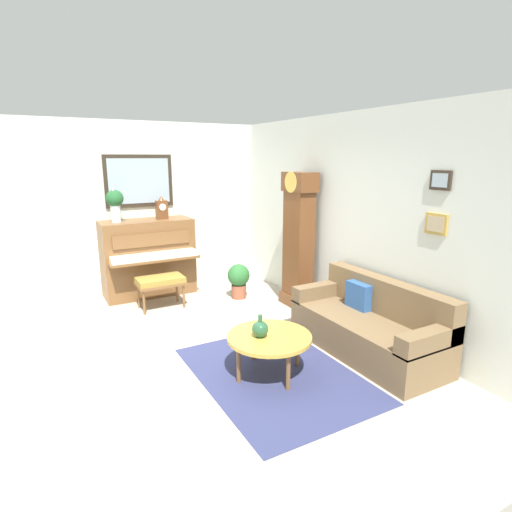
{
  "coord_description": "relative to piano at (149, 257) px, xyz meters",
  "views": [
    {
      "loc": [
        4.36,
        -1.38,
        2.23
      ],
      "look_at": [
        -0.07,
        1.08,
        1.01
      ],
      "focal_mm": 28.97,
      "sensor_mm": 36.0,
      "label": 1
    }
  ],
  "objects": [
    {
      "name": "area_rug",
      "position": [
        3.25,
        0.44,
        -0.62
      ],
      "size": [
        2.1,
        1.5,
        0.01
      ],
      "primitive_type": "cube",
      "color": "navy",
      "rests_on": "ground_plane"
    },
    {
      "name": "piano",
      "position": [
        0.0,
        0.0,
        0.0
      ],
      "size": [
        0.87,
        1.44,
        1.25
      ],
      "color": "brown",
      "rests_on": "ground_plane"
    },
    {
      "name": "potted_plant",
      "position": [
        0.88,
        1.21,
        -0.31
      ],
      "size": [
        0.36,
        0.36,
        0.56
      ],
      "color": "#935138",
      "rests_on": "ground_plane"
    },
    {
      "name": "couch",
      "position": [
        3.31,
        1.69,
        -0.32
      ],
      "size": [
        1.9,
        0.8,
        0.84
      ],
      "color": "brown",
      "rests_on": "ground_plane"
    },
    {
      "name": "wall_left",
      "position": [
        -0.37,
        -0.26,
        0.78
      ],
      "size": [
        0.13,
        4.9,
        2.8
      ],
      "color": "silver",
      "rests_on": "ground_plane"
    },
    {
      "name": "grandfather_clock",
      "position": [
        1.61,
        1.85,
        0.34
      ],
      "size": [
        0.52,
        0.34,
        2.03
      ],
      "color": "brown",
      "rests_on": "ground_plane"
    },
    {
      "name": "ground_plane",
      "position": [
        2.23,
        -0.26,
        -0.68
      ],
      "size": [
        6.4,
        6.0,
        0.1
      ],
      "primitive_type": "cube",
      "color": "#B2A899"
    },
    {
      "name": "wall_back",
      "position": [
        2.24,
        2.14,
        0.77
      ],
      "size": [
        5.3,
        0.13,
        2.8
      ],
      "color": "silver",
      "rests_on": "ground_plane"
    },
    {
      "name": "piano_bench",
      "position": [
        0.72,
        -0.02,
        -0.22
      ],
      "size": [
        0.42,
        0.7,
        0.48
      ],
      "color": "brown",
      "rests_on": "ground_plane"
    },
    {
      "name": "mantel_clock",
      "position": [
        0.0,
        0.26,
        0.79
      ],
      "size": [
        0.13,
        0.18,
        0.38
      ],
      "color": "brown",
      "rests_on": "piano"
    },
    {
      "name": "green_jug",
      "position": [
        3.19,
        0.3,
        -0.11
      ],
      "size": [
        0.17,
        0.17,
        0.24
      ],
      "color": "#234C33",
      "rests_on": "coffee_table"
    },
    {
      "name": "flower_vase",
      "position": [
        0.0,
        -0.46,
        0.93
      ],
      "size": [
        0.26,
        0.26,
        0.58
      ],
      "color": "silver",
      "rests_on": "piano"
    },
    {
      "name": "coffee_table",
      "position": [
        3.2,
        0.4,
        -0.23
      ],
      "size": [
        0.88,
        0.88,
        0.43
      ],
      "color": "gold",
      "rests_on": "ground_plane"
    }
  ]
}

